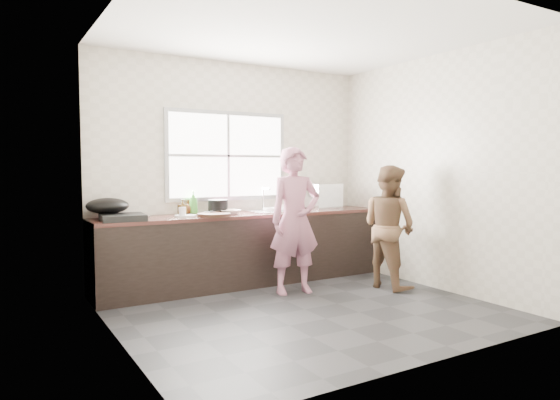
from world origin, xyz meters
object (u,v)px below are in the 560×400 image
black_pot (218,207)px  bottle_brown_tall (182,208)px  glass_jar (182,212)px  wok (107,206)px  bottle_green (193,202)px  burner (123,217)px  person_side (389,227)px  dish_rack (323,196)px  pot_lid_left (134,218)px  cutting_board (214,215)px  plate_food (186,216)px  woman (295,225)px  pot_lid_right (138,216)px  bowl_mince (231,212)px  bottle_brown_short (188,208)px  bowl_crabs (286,209)px  bowl_held (270,209)px

black_pot → bottle_brown_tall: size_ratio=1.37×
glass_jar → wok: 0.78m
bottle_green → burner: size_ratio=0.63×
person_side → dish_rack: person_side is taller
bottle_green → pot_lid_left: size_ratio=1.25×
cutting_board → plate_food: bearing=154.2°
person_side → plate_food: (-2.14, 0.96, 0.15)m
wok → woman: bearing=-22.8°
cutting_board → bottle_brown_tall: bottle_brown_tall is taller
person_side → pot_lid_right: bearing=58.8°
bowl_mince → bottle_brown_short: bottle_brown_short is taller
bottle_brown_short → burner: bearing=-158.7°
wok → black_pot: bearing=-1.8°
bottle_brown_short → burner: 0.90m
bottle_brown_short → dish_rack: size_ratio=0.35×
bowl_crabs → black_pot: 0.88m
black_pot → bottle_green: bottle_green is taller
plate_food → wok: wok is taller
bottle_green → glass_jar: (-0.24, -0.29, -0.08)m
bottle_brown_tall → bowl_held: bearing=-5.9°
plate_food → pot_lid_left: bearing=171.1°
glass_jar → pot_lid_right: 0.51m
burner → bowl_mince: bearing=1.5°
black_pot → bottle_brown_short: 0.35m
bowl_held → dish_rack: 0.88m
bowl_crabs → pot_lid_right: (-1.78, 0.26, -0.03)m
bottle_brown_tall → pot_lid_right: bottle_brown_tall is taller
woman → black_pot: bearing=137.9°
bowl_held → glass_jar: glass_jar is taller
black_pot → pot_lid_left: black_pot is taller
bowl_crabs → bottle_brown_tall: (-1.31, 0.14, 0.05)m
bowl_crabs → glass_jar: bearing=-178.0°
cutting_board → pot_lid_left: bearing=165.0°
woman → pot_lid_right: 1.75m
cutting_board → bowl_mince: size_ratio=1.68×
black_pot → bottle_brown_tall: bottle_brown_tall is taller
woman → bottle_green: bearing=143.3°
wok → dish_rack: dish_rack is taller
wok → glass_jar: bearing=-15.0°
person_side → burner: size_ratio=3.30×
bowl_mince → black_pot: black_pot is taller
woman → pot_lid_left: (-1.60, 0.70, 0.10)m
bowl_crabs → pot_lid_right: size_ratio=0.76×
bowl_crabs → pot_lid_right: 1.80m
person_side → bottle_brown_short: (-1.99, 1.25, 0.22)m
bottle_brown_tall → burner: 0.74m
bowl_crabs → wok: (-2.13, 0.15, 0.11)m
bowl_crabs → bottle_brown_short: (-1.18, 0.28, 0.04)m
person_side → cutting_board: (-1.85, 0.82, 0.16)m
bowl_mince → bowl_held: 0.55m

